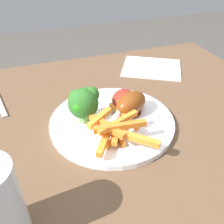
% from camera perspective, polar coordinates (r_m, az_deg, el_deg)
% --- Properties ---
extents(dining_table, '(0.98, 0.79, 0.71)m').
position_cam_1_polar(dining_table, '(0.60, -2.90, -13.97)').
color(dining_table, brown).
rests_on(dining_table, ground_plane).
extents(dinner_plate, '(0.27, 0.27, 0.01)m').
position_cam_1_polar(dinner_plate, '(0.55, -0.00, -2.20)').
color(dinner_plate, white).
rests_on(dinner_plate, dining_table).
extents(broccoli_floret_front, '(0.05, 0.05, 0.07)m').
position_cam_1_polar(broccoli_floret_front, '(0.52, -6.82, 1.60)').
color(broccoli_floret_front, '#87B559').
rests_on(broccoli_floret_front, dinner_plate).
extents(broccoli_floret_middle, '(0.06, 0.06, 0.07)m').
position_cam_1_polar(broccoli_floret_middle, '(0.52, -6.34, 1.97)').
color(broccoli_floret_middle, '#7FAB49').
rests_on(broccoli_floret_middle, dinner_plate).
extents(broccoli_floret_back, '(0.07, 0.06, 0.08)m').
position_cam_1_polar(broccoli_floret_back, '(0.52, -6.39, 2.24)').
color(broccoli_floret_back, '#72AE5A').
rests_on(broccoli_floret_back, dinner_plate).
extents(carrot_fries_pile, '(0.11, 0.16, 0.04)m').
position_cam_1_polar(carrot_fries_pile, '(0.49, 0.83, -3.50)').
color(carrot_fries_pile, orange).
rests_on(carrot_fries_pile, dinner_plate).
extents(chicken_drumstick_near, '(0.13, 0.10, 0.05)m').
position_cam_1_polar(chicken_drumstick_near, '(0.55, 4.00, 1.68)').
color(chicken_drumstick_near, '#51200A').
rests_on(chicken_drumstick_near, dinner_plate).
extents(chicken_drumstick_far, '(0.10, 0.12, 0.05)m').
position_cam_1_polar(chicken_drumstick_far, '(0.57, 2.57, 2.35)').
color(chicken_drumstick_far, '#611810').
rests_on(chicken_drumstick_far, dinner_plate).
extents(napkin, '(0.22, 0.21, 0.00)m').
position_cam_1_polar(napkin, '(0.79, 8.84, 9.72)').
color(napkin, white).
rests_on(napkin, dining_table).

